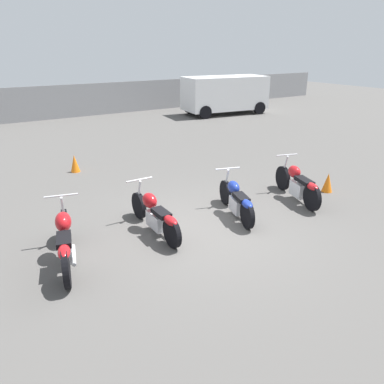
% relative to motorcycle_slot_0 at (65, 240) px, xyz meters
% --- Properties ---
extents(ground_plane, '(60.00, 60.00, 0.00)m').
position_rel_motorcycle_slot_0_xyz_m(ground_plane, '(2.89, -0.25, -0.45)').
color(ground_plane, '#514F4C').
extents(fence_back, '(40.00, 0.04, 1.75)m').
position_rel_motorcycle_slot_0_xyz_m(fence_back, '(2.89, 14.81, 0.43)').
color(fence_back, gray).
rests_on(fence_back, ground_plane).
extents(motorcycle_slot_0, '(0.82, 2.22, 1.04)m').
position_rel_motorcycle_slot_0_xyz_m(motorcycle_slot_0, '(0.00, 0.00, 0.00)').
color(motorcycle_slot_0, black).
rests_on(motorcycle_slot_0, ground_plane).
extents(motorcycle_slot_1, '(0.61, 2.17, 0.97)m').
position_rel_motorcycle_slot_0_xyz_m(motorcycle_slot_1, '(1.89, 0.20, -0.05)').
color(motorcycle_slot_1, black).
rests_on(motorcycle_slot_1, ground_plane).
extents(motorcycle_slot_2, '(0.83, 1.92, 0.96)m').
position_rel_motorcycle_slot_0_xyz_m(motorcycle_slot_2, '(3.84, -0.08, -0.05)').
color(motorcycle_slot_2, black).
rests_on(motorcycle_slot_2, ground_plane).
extents(motorcycle_slot_3, '(0.84, 2.03, 1.02)m').
position_rel_motorcycle_slot_0_xyz_m(motorcycle_slot_3, '(5.75, -0.15, -0.02)').
color(motorcycle_slot_3, black).
rests_on(motorcycle_slot_3, ground_plane).
extents(parked_van, '(4.91, 2.63, 2.08)m').
position_rel_motorcycle_slot_0_xyz_m(parked_van, '(12.07, 11.26, 0.71)').
color(parked_van, white).
rests_on(parked_van, ground_plane).
extents(traffic_cone_near, '(0.28, 0.28, 0.52)m').
position_rel_motorcycle_slot_0_xyz_m(traffic_cone_near, '(6.88, -0.18, -0.19)').
color(traffic_cone_near, orange).
rests_on(traffic_cone_near, ground_plane).
extents(traffic_cone_far, '(0.28, 0.28, 0.54)m').
position_rel_motorcycle_slot_0_xyz_m(traffic_cone_far, '(1.65, 5.17, -0.18)').
color(traffic_cone_far, orange).
rests_on(traffic_cone_far, ground_plane).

